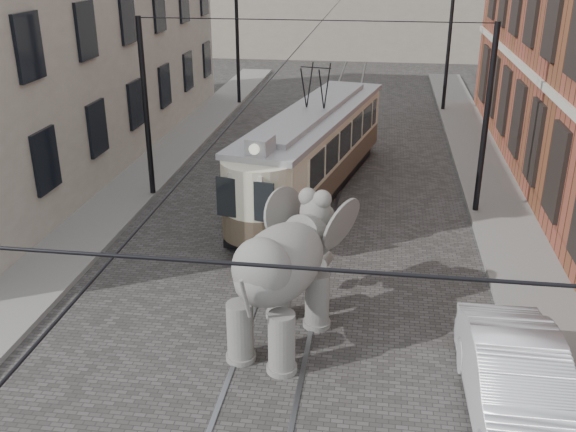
# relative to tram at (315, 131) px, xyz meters

# --- Properties ---
(ground) EXTENTS (120.00, 120.00, 0.00)m
(ground) POSITION_rel_tram_xyz_m (0.17, -7.34, -2.18)
(ground) COLOR #45423F
(tram_rails) EXTENTS (1.54, 80.00, 0.02)m
(tram_rails) POSITION_rel_tram_xyz_m (0.17, -7.34, -2.17)
(tram_rails) COLOR slate
(tram_rails) RESTS_ON ground
(sidewalk_right) EXTENTS (2.00, 60.00, 0.15)m
(sidewalk_right) POSITION_rel_tram_xyz_m (6.17, -7.34, -2.10)
(sidewalk_right) COLOR slate
(sidewalk_right) RESTS_ON ground
(sidewalk_left) EXTENTS (2.00, 60.00, 0.15)m
(sidewalk_left) POSITION_rel_tram_xyz_m (-6.33, -7.34, -2.10)
(sidewalk_left) COLOR slate
(sidewalk_left) RESTS_ON ground
(stucco_building) EXTENTS (7.00, 24.00, 10.00)m
(stucco_building) POSITION_rel_tram_xyz_m (-10.83, 2.66, 2.82)
(stucco_building) COLOR gray
(stucco_building) RESTS_ON ground
(catenary) EXTENTS (11.00, 30.20, 6.00)m
(catenary) POSITION_rel_tram_xyz_m (-0.03, -2.34, 0.82)
(catenary) COLOR black
(catenary) RESTS_ON ground
(tram) EXTENTS (4.44, 11.21, 4.36)m
(tram) POSITION_rel_tram_xyz_m (0.00, 0.00, 0.00)
(tram) COLOR beige
(tram) RESTS_ON ground
(elephant) EXTENTS (3.92, 5.39, 2.96)m
(elephant) POSITION_rel_tram_xyz_m (0.28, -9.44, -0.70)
(elephant) COLOR #63605B
(elephant) RESTS_ON ground
(parked_car) EXTENTS (1.78, 4.74, 1.55)m
(parked_car) POSITION_rel_tram_xyz_m (4.86, -11.38, -1.41)
(parked_car) COLOR silver
(parked_car) RESTS_ON ground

